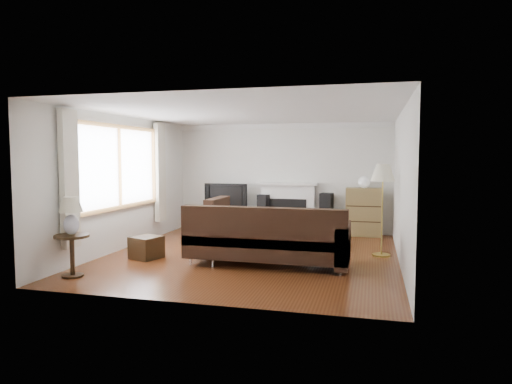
% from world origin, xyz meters
% --- Properties ---
extents(room, '(5.10, 5.60, 2.54)m').
position_xyz_m(room, '(0.00, 0.00, 1.25)').
color(room, '#582A13').
rests_on(room, ground).
extents(window, '(0.12, 2.74, 1.54)m').
position_xyz_m(window, '(-2.45, -0.20, 1.55)').
color(window, olive).
rests_on(window, room).
extents(curtain_near, '(0.10, 0.35, 2.10)m').
position_xyz_m(curtain_near, '(-2.40, -1.72, 1.40)').
color(curtain_near, beige).
rests_on(curtain_near, room).
extents(curtain_far, '(0.10, 0.35, 2.10)m').
position_xyz_m(curtain_far, '(-2.40, 1.32, 1.40)').
color(curtain_far, beige).
rests_on(curtain_far, room).
extents(fireplace, '(1.40, 0.26, 1.15)m').
position_xyz_m(fireplace, '(0.15, 2.64, 0.57)').
color(fireplace, white).
rests_on(fireplace, room).
extents(tv_stand, '(1.05, 0.47, 0.53)m').
position_xyz_m(tv_stand, '(-1.26, 2.48, 0.26)').
color(tv_stand, black).
rests_on(tv_stand, ground).
extents(television, '(1.03, 0.13, 0.59)m').
position_xyz_m(television, '(-1.26, 2.48, 0.82)').
color(television, black).
rests_on(television, tv_stand).
extents(speaker_left, '(0.31, 0.34, 0.87)m').
position_xyz_m(speaker_left, '(-0.38, 2.55, 0.43)').
color(speaker_left, black).
rests_on(speaker_left, ground).
extents(speaker_right, '(0.30, 0.34, 0.93)m').
position_xyz_m(speaker_right, '(1.05, 2.55, 0.46)').
color(speaker_right, black).
rests_on(speaker_right, ground).
extents(bookshelf, '(0.77, 0.36, 1.06)m').
position_xyz_m(bookshelf, '(1.87, 2.53, 0.53)').
color(bookshelf, olive).
rests_on(bookshelf, ground).
extents(globe_lamp, '(0.25, 0.25, 0.25)m').
position_xyz_m(globe_lamp, '(1.87, 2.53, 1.18)').
color(globe_lamp, white).
rests_on(globe_lamp, bookshelf).
extents(sectional_sofa, '(2.80, 2.05, 0.91)m').
position_xyz_m(sectional_sofa, '(0.43, -0.60, 0.45)').
color(sectional_sofa, black).
rests_on(sectional_sofa, ground).
extents(coffee_table, '(1.23, 0.91, 0.43)m').
position_xyz_m(coffee_table, '(0.33, 0.89, 0.21)').
color(coffee_table, olive).
rests_on(coffee_table, ground).
extents(footstool, '(0.57, 0.57, 0.38)m').
position_xyz_m(footstool, '(-1.69, -0.68, 0.19)').
color(footstool, black).
rests_on(footstool, ground).
extents(floor_lamp, '(0.42, 0.42, 1.61)m').
position_xyz_m(floor_lamp, '(2.22, 0.52, 0.81)').
color(floor_lamp, '#A68C39').
rests_on(floor_lamp, ground).
extents(side_table, '(0.49, 0.49, 0.61)m').
position_xyz_m(side_table, '(-2.15, -2.04, 0.31)').
color(side_table, black).
rests_on(side_table, ground).
extents(table_lamp, '(0.34, 0.34, 0.54)m').
position_xyz_m(table_lamp, '(-2.15, -2.04, 0.89)').
color(table_lamp, silver).
rests_on(table_lamp, side_table).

